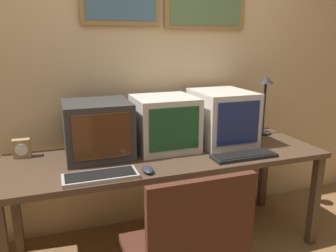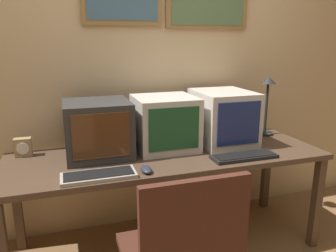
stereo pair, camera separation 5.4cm
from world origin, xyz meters
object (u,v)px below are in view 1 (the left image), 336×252
at_px(keyboard_main, 100,176).
at_px(desk_lamp, 265,96).
at_px(monitor_left, 98,129).
at_px(keyboard_side, 244,156).
at_px(monitor_right, 222,117).
at_px(monitor_center, 164,123).
at_px(desk_clock, 22,148).
at_px(mouse_near_keyboard, 148,170).

height_order(keyboard_main, desk_lamp, desk_lamp).
relative_size(monitor_left, desk_lamp, 0.89).
xyz_separation_m(keyboard_side, desk_lamp, (0.45, 0.44, 0.30)).
height_order(monitor_right, desk_lamp, desk_lamp).
xyz_separation_m(monitor_right, keyboard_main, (-0.94, -0.37, -0.18)).
bearing_deg(monitor_center, desk_lamp, 5.66).
relative_size(desk_clock, desk_lamp, 0.26).
relative_size(monitor_center, mouse_near_keyboard, 3.66).
bearing_deg(monitor_left, monitor_right, -0.10).
bearing_deg(monitor_right, desk_clock, 174.47).
bearing_deg(mouse_near_keyboard, monitor_left, 120.49).
height_order(keyboard_main, keyboard_side, same).
relative_size(monitor_right, mouse_near_keyboard, 4.17).
bearing_deg(monitor_center, monitor_right, -0.87).
relative_size(monitor_center, keyboard_side, 0.95).
bearing_deg(monitor_right, keyboard_side, -93.00).
bearing_deg(monitor_right, keyboard_main, -158.49).
relative_size(monitor_right, desk_lamp, 1.00).
bearing_deg(desk_clock, monitor_center, -7.71).
bearing_deg(keyboard_main, desk_lamp, 18.71).
height_order(desk_clock, desk_lamp, desk_lamp).
bearing_deg(keyboard_side, mouse_near_keyboard, -177.25).
height_order(monitor_right, keyboard_main, monitor_right).
relative_size(monitor_left, mouse_near_keyboard, 3.72).
distance_m(monitor_right, desk_lamp, 0.46).
relative_size(monitor_right, desk_clock, 3.83).
bearing_deg(desk_lamp, desk_clock, 178.74).
bearing_deg(keyboard_main, monitor_center, 37.02).
xyz_separation_m(monitor_left, keyboard_side, (0.88, -0.35, -0.17)).
bearing_deg(monitor_left, monitor_center, 0.64).
relative_size(monitor_center, desk_lamp, 0.88).
bearing_deg(monitor_left, keyboard_side, -21.61).
relative_size(keyboard_main, keyboard_side, 0.95).
bearing_deg(monitor_left, mouse_near_keyboard, -59.51).
relative_size(monitor_left, monitor_center, 1.02).
relative_size(monitor_left, monitor_right, 0.89).
height_order(mouse_near_keyboard, desk_clock, desk_clock).
bearing_deg(keyboard_main, monitor_left, 83.33).
bearing_deg(keyboard_side, monitor_center, 140.06).
distance_m(monitor_center, desk_lamp, 0.89).
bearing_deg(mouse_near_keyboard, desk_clock, 143.67).
bearing_deg(keyboard_main, monitor_right, 21.51).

